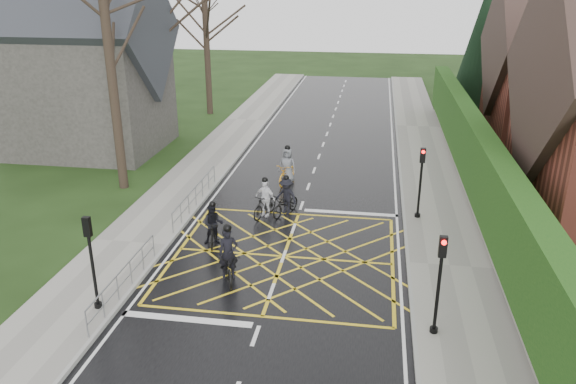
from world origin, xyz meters
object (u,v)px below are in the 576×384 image
(cyclist_rear, at_px, (228,261))
(cyclist_mid, at_px, (286,200))
(cyclist_front, at_px, (265,202))
(cyclist_back, at_px, (213,228))
(cyclist_lead, at_px, (287,170))

(cyclist_rear, xyz_separation_m, cyclist_mid, (1.06, 5.83, 0.00))
(cyclist_mid, bearing_deg, cyclist_front, -131.98)
(cyclist_mid, bearing_deg, cyclist_back, -99.74)
(cyclist_back, xyz_separation_m, cyclist_front, (1.45, 2.97, -0.02))
(cyclist_back, bearing_deg, cyclist_lead, 65.55)
(cyclist_back, distance_m, cyclist_mid, 4.06)
(cyclist_lead, bearing_deg, cyclist_rear, -81.19)
(cyclist_rear, bearing_deg, cyclist_back, 95.43)
(cyclist_mid, distance_m, cyclist_lead, 3.99)
(cyclist_rear, relative_size, cyclist_mid, 1.13)
(cyclist_front, xyz_separation_m, cyclist_lead, (0.29, 4.31, 0.02))
(cyclist_front, bearing_deg, cyclist_back, -94.88)
(cyclist_rear, height_order, cyclist_back, cyclist_rear)
(cyclist_back, relative_size, cyclist_front, 1.00)
(cyclist_lead, bearing_deg, cyclist_back, -91.73)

